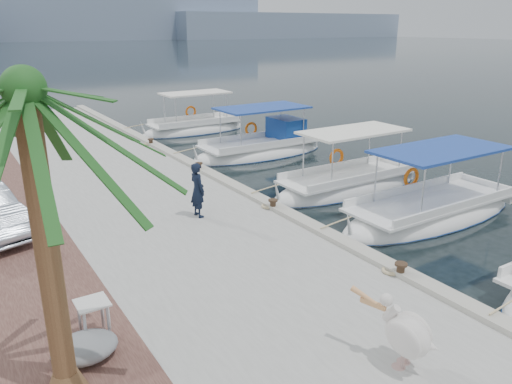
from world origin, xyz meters
TOP-DOWN VIEW (x-y plane):
  - ground at (0.00, 0.00)m, footprint 400.00×400.00m
  - concrete_quay at (-3.00, 5.00)m, footprint 6.00×40.00m
  - quay_curb at (-0.22, 5.00)m, footprint 0.44×40.00m
  - distant_hills at (29.61, 201.49)m, footprint 330.00×60.00m
  - fishing_caique_b at (4.19, -0.68)m, footprint 7.20×2.43m
  - fishing_caique_c at (3.86, 2.81)m, footprint 6.55×2.13m
  - fishing_caique_d at (4.11, 9.03)m, footprint 6.83×2.54m
  - fishing_caique_e at (3.72, 15.41)m, footprint 6.26×2.14m
  - mooring_bollards at (-0.35, 1.50)m, footprint 0.28×20.28m
  - pelican at (-2.64, -5.62)m, footprint 0.72×1.51m
  - fisherman at (-2.48, 2.23)m, footprint 0.42×0.61m
  - date_palm at (-7.42, -3.34)m, footprint 4.60×4.60m
  - tarp_bundle at (-6.98, -2.66)m, footprint 1.10×0.90m
  - folding_table at (-6.68, -2.19)m, footprint 0.55×0.55m

SIDE VIEW (x-z plane):
  - ground at x=0.00m, z-range 0.00..0.00m
  - fishing_caique_b at x=4.19m, z-range -1.29..1.54m
  - fishing_caique_c at x=3.86m, z-range -1.29..1.54m
  - fishing_caique_e at x=3.72m, z-range -1.29..1.54m
  - fishing_caique_d at x=4.11m, z-range -1.22..1.61m
  - concrete_quay at x=-3.00m, z-range 0.00..0.50m
  - quay_curb at x=-0.22m, z-range 0.50..0.62m
  - mooring_bollards at x=-0.35m, z-range 0.53..0.86m
  - tarp_bundle at x=-6.98m, z-range 0.50..0.90m
  - folding_table at x=-6.68m, z-range 0.66..1.39m
  - pelican at x=-2.64m, z-range 0.52..1.69m
  - fisherman at x=-2.48m, z-range 0.50..2.10m
  - date_palm at x=-7.42m, z-range 2.28..7.74m
  - distant_hills at x=29.61m, z-range -1.39..16.61m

